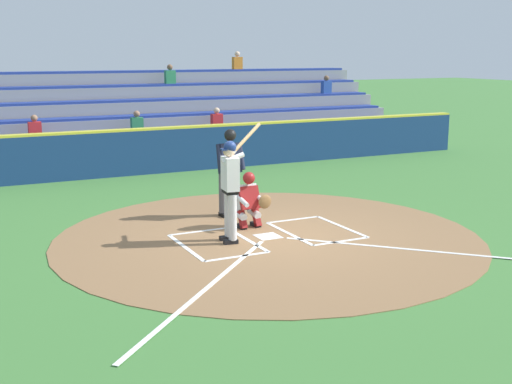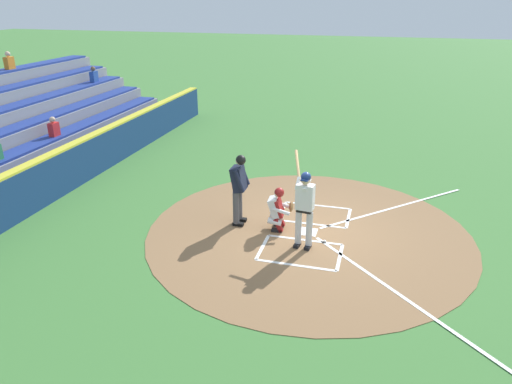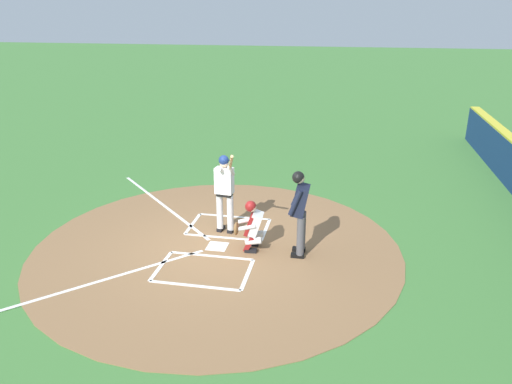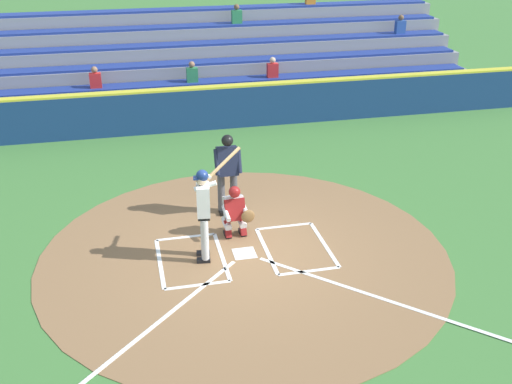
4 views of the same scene
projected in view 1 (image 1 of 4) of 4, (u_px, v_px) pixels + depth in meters
name	position (u px, v px, depth m)	size (l,w,h in m)	color
ground_plane	(268.00, 237.00, 12.50)	(120.00, 120.00, 0.00)	#427A38
dirt_circle	(268.00, 237.00, 12.50)	(8.00, 8.00, 0.01)	olive
home_plate_and_chalk	(291.00, 248.00, 11.73)	(7.93, 4.91, 0.01)	white
batter	(231.00, 183.00, 11.94)	(0.99, 0.63, 2.13)	silver
catcher	(249.00, 199.00, 13.04)	(0.61, 0.61, 1.13)	black
plate_umpire	(229.00, 166.00, 13.86)	(0.58, 0.41, 1.86)	#4C4C51
baseball	(258.00, 244.00, 11.89)	(0.07, 0.07, 0.07)	white
backstop_wall	(148.00, 151.00, 18.95)	(22.00, 0.36, 1.31)	navy
bleacher_stand	(113.00, 126.00, 22.24)	(20.00, 5.10, 3.45)	gray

